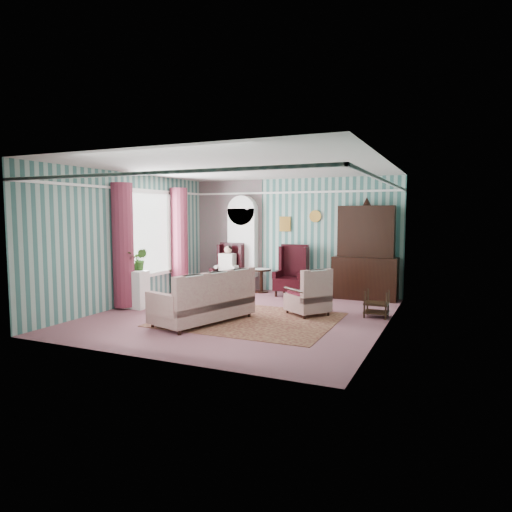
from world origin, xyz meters
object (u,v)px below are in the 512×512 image
at_px(dresser_hutch, 365,249).
at_px(wingback_right, 291,270).
at_px(bookcase, 243,247).
at_px(coffee_table, 193,305).
at_px(seated_woman, 227,268).
at_px(nest_table, 376,303).
at_px(wingback_left, 227,267).
at_px(round_side_table, 261,281).
at_px(sofa, 203,296).
at_px(floral_armchair, 308,289).
at_px(plant_stand, 135,289).

distance_m(dresser_hutch, wingback_right, 1.86).
distance_m(bookcase, coffee_table, 3.36).
height_order(wingback_right, seated_woman, wingback_right).
distance_m(bookcase, nest_table, 4.37).
relative_size(wingback_left, round_side_table, 2.08).
height_order(bookcase, sofa, bookcase).
height_order(round_side_table, floral_armchair, floral_armchair).
relative_size(floral_armchair, coffee_table, 1.09).
height_order(wingback_left, coffee_table, wingback_left).
bearing_deg(dresser_hutch, sofa, -122.93).
bearing_deg(sofa, seated_woman, 37.29).
bearing_deg(floral_armchair, bookcase, 84.47).
bearing_deg(dresser_hutch, coffee_table, -132.38).
bearing_deg(coffee_table, wingback_left, 103.85).
xyz_separation_m(wingback_right, coffee_table, (-1.06, -2.81, -0.43)).
xyz_separation_m(wingback_right, plant_stand, (-2.55, -2.75, -0.22)).
height_order(bookcase, nest_table, bookcase).
xyz_separation_m(bookcase, plant_stand, (-1.05, -3.14, -0.72)).
distance_m(floral_armchair, coffee_table, 2.30).
bearing_deg(sofa, plant_stand, 92.34).
height_order(round_side_table, sofa, sofa).
bearing_deg(wingback_right, nest_table, -33.75).
distance_m(plant_stand, coffee_table, 1.51).
bearing_deg(bookcase, plant_stand, -108.49).
bearing_deg(wingback_right, plant_stand, -132.84).
bearing_deg(dresser_hutch, nest_table, -72.61).
height_order(dresser_hutch, nest_table, dresser_hutch).
height_order(dresser_hutch, sofa, dresser_hutch).
bearing_deg(round_side_table, sofa, -85.00).
bearing_deg(seated_woman, coffee_table, -76.15).
height_order(plant_stand, sofa, sofa).
distance_m(dresser_hutch, wingback_left, 3.55).
bearing_deg(dresser_hutch, round_side_table, -177.36).
bearing_deg(plant_stand, dresser_hutch, 35.08).
xyz_separation_m(plant_stand, coffee_table, (1.49, -0.06, -0.20)).
relative_size(dresser_hutch, round_side_table, 3.93).
bearing_deg(wingback_left, floral_armchair, -34.26).
xyz_separation_m(wingback_left, sofa, (1.20, -3.28, -0.13)).
distance_m(seated_woman, plant_stand, 2.87).
bearing_deg(wingback_right, coffee_table, -110.65).
bearing_deg(sofa, round_side_table, 22.19).
height_order(bookcase, wingback_left, bookcase).
bearing_deg(seated_woman, round_side_table, 9.46).
height_order(bookcase, dresser_hutch, dresser_hutch).
bearing_deg(round_side_table, seated_woman, -170.54).
bearing_deg(floral_armchair, round_side_table, 79.17).
xyz_separation_m(wingback_right, sofa, (-0.55, -3.28, -0.13)).
bearing_deg(bookcase, round_side_table, -20.27).
distance_m(bookcase, dresser_hutch, 3.25).
height_order(dresser_hutch, round_side_table, dresser_hutch).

